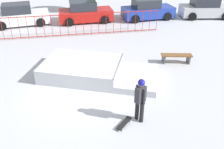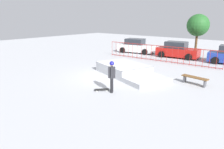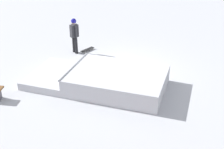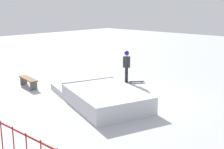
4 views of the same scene
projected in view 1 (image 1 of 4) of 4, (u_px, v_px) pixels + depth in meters
name	position (u px, v px, depth m)	size (l,w,h in m)	color
ground_plane	(83.00, 89.00, 10.59)	(60.00, 60.00, 0.00)	#B7BABF
skate_ramp	(92.00, 70.00, 11.46)	(5.95, 4.22, 0.74)	silver
skater	(140.00, 97.00, 8.32)	(0.44, 0.40, 1.73)	black
skateboard	(124.00, 123.00, 8.54)	(0.68, 0.73, 0.09)	black
perimeter_fence	(79.00, 24.00, 16.02)	(10.82, 0.52, 1.50)	maroon
park_bench	(176.00, 57.00, 12.64)	(1.64, 0.65, 0.48)	brown
parked_car_white	(20.00, 16.00, 17.98)	(4.34, 2.49, 1.60)	white
parked_car_red	(85.00, 13.00, 18.69)	(4.23, 2.19, 1.60)	red
parked_car_blue	(147.00, 10.00, 19.38)	(4.28, 2.33, 1.60)	#1E3899
parked_car_silver	(205.00, 9.00, 19.74)	(4.25, 2.25, 1.60)	#B7B7BC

